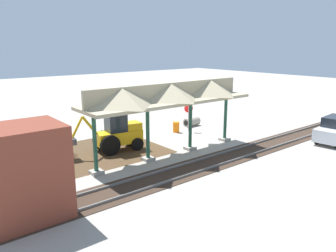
# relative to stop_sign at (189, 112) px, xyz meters

# --- Properties ---
(ground_plane) EXTENTS (120.00, 120.00, 0.00)m
(ground_plane) POSITION_rel_stop_sign_xyz_m (1.22, 0.30, -1.72)
(ground_plane) COLOR #9E998E
(dirt_work_zone) EXTENTS (9.70, 7.00, 0.01)m
(dirt_work_zone) POSITION_rel_stop_sign_xyz_m (9.35, 0.42, -1.71)
(dirt_work_zone) COLOR #4C3823
(dirt_work_zone) RESTS_ON ground
(platform_canopy) EXTENTS (12.21, 3.20, 4.90)m
(platform_canopy) POSITION_rel_stop_sign_xyz_m (5.30, 3.99, 2.44)
(platform_canopy) COLOR #9E998E
(platform_canopy) RESTS_ON ground
(rail_tracks) EXTENTS (60.00, 2.58, 0.15)m
(rail_tracks) POSITION_rel_stop_sign_xyz_m (1.22, 6.88, -1.69)
(rail_tracks) COLOR slate
(rail_tracks) RESTS_ON ground
(stop_sign) EXTENTS (0.66, 0.43, 2.38)m
(stop_sign) POSITION_rel_stop_sign_xyz_m (0.00, 0.00, 0.00)
(stop_sign) COLOR gray
(stop_sign) RESTS_ON ground
(backhoe) EXTENTS (5.39, 2.03, 2.82)m
(backhoe) POSITION_rel_stop_sign_xyz_m (7.65, 0.96, -0.46)
(backhoe) COLOR #EAB214
(backhoe) RESTS_ON ground
(dirt_mound) EXTENTS (3.96, 3.96, 1.37)m
(dirt_mound) POSITION_rel_stop_sign_xyz_m (11.20, -0.14, -1.72)
(dirt_mound) COLOR #4C3823
(dirt_mound) RESTS_ON ground
(concrete_pipe) EXTENTS (1.61, 0.91, 0.79)m
(concrete_pipe) POSITION_rel_stop_sign_xyz_m (-1.48, -1.16, -1.32)
(concrete_pipe) COLOR #9E9384
(concrete_pipe) RESTS_ON ground
(brick_utility_building) EXTENTS (3.58, 2.80, 4.08)m
(brick_utility_building) POSITION_rel_stop_sign_xyz_m (15.52, 6.65, 0.32)
(brick_utility_building) COLOR brown
(brick_utility_building) RESTS_ON ground
(distant_parked_car) EXTENTS (4.35, 2.15, 1.98)m
(distant_parked_car) POSITION_rel_stop_sign_xyz_m (-6.45, 9.59, -0.73)
(distant_parked_car) COLOR silver
(distant_parked_car) RESTS_ON ground
(traffic_barrel) EXTENTS (0.56, 0.56, 0.90)m
(traffic_barrel) POSITION_rel_stop_sign_xyz_m (1.12, -0.33, -1.27)
(traffic_barrel) COLOR orange
(traffic_barrel) RESTS_ON ground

